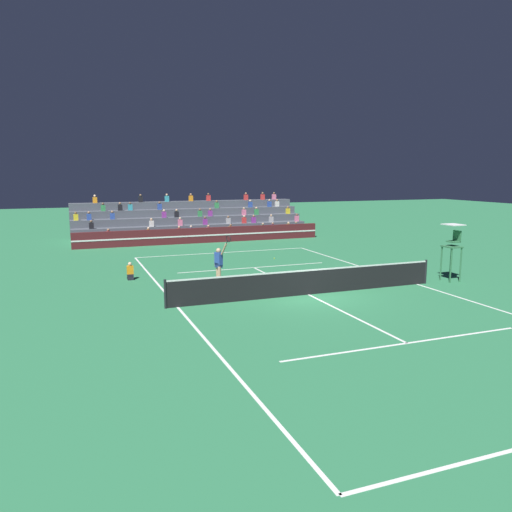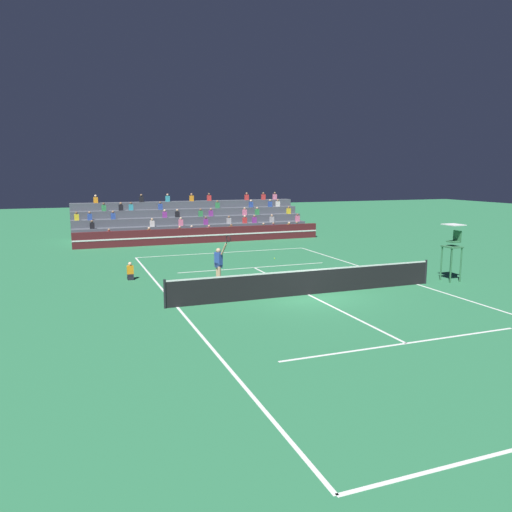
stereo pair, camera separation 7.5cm
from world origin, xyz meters
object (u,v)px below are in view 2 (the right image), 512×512
Objects in this scene: tennis_player at (219,264)px; tennis_ball at (275,258)px; ball_kid_courtside at (130,273)px; umpire_chair at (453,245)px.

tennis_ball is (5.10, 5.68, -0.95)m from tennis_player.
ball_kid_courtside reaches higher than tennis_ball.
tennis_player is at bearing 164.52° from umpire_chair.
tennis_player is (3.54, -2.79, 0.65)m from ball_kid_courtside.
umpire_chair is at bearing -15.48° from tennis_player.
umpire_chair is 3.16× the size of ball_kid_courtside.
umpire_chair reaches higher than tennis_player.
umpire_chair is at bearing -22.13° from ball_kid_courtside.
umpire_chair is 10.83m from tennis_player.
tennis_player is at bearing -38.26° from ball_kid_courtside.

